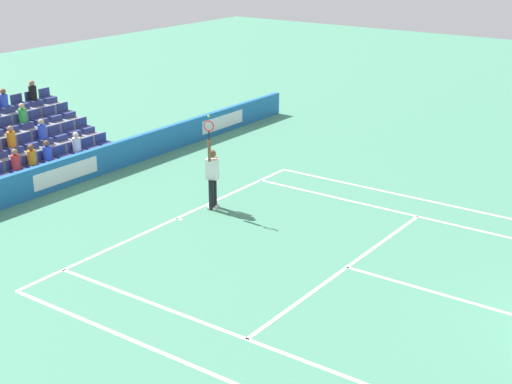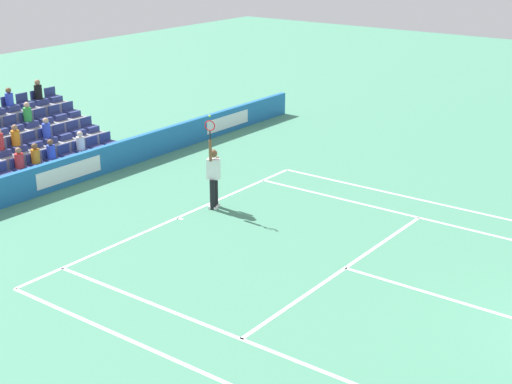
% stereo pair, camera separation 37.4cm
% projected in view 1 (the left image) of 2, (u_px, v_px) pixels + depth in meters
% --- Properties ---
extents(line_baseline, '(10.97, 0.10, 0.01)m').
position_uv_depth(line_baseline, '(177.00, 218.00, 21.20)').
color(line_baseline, white).
rests_on(line_baseline, ground).
extents(line_service, '(8.23, 0.10, 0.01)m').
position_uv_depth(line_service, '(347.00, 267.00, 18.19)').
color(line_service, white).
rests_on(line_service, ground).
extents(line_centre_service, '(0.10, 6.40, 0.01)m').
position_uv_depth(line_centre_service, '(475.00, 304.00, 16.43)').
color(line_centre_service, white).
rests_on(line_centre_service, ground).
extents(line_singles_sideline_left, '(0.10, 11.89, 0.01)m').
position_uv_depth(line_singles_sideline_left, '(265.00, 346.00, 14.79)').
color(line_singles_sideline_left, white).
rests_on(line_singles_sideline_left, ground).
extents(line_singles_sideline_right, '(0.10, 11.89, 0.01)m').
position_uv_depth(line_singles_sideline_right, '(433.00, 220.00, 21.09)').
color(line_singles_sideline_right, white).
rests_on(line_singles_sideline_right, ground).
extents(line_doubles_sideline_left, '(0.10, 11.89, 0.01)m').
position_uv_depth(line_doubles_sideline_left, '(223.00, 378.00, 13.74)').
color(line_doubles_sideline_left, white).
rests_on(line_doubles_sideline_left, ground).
extents(line_doubles_sideline_right, '(0.10, 11.89, 0.01)m').
position_uv_depth(line_doubles_sideline_right, '(451.00, 206.00, 22.13)').
color(line_doubles_sideline_right, white).
rests_on(line_doubles_sideline_right, ground).
extents(line_centre_mark, '(0.10, 0.20, 0.01)m').
position_uv_depth(line_centre_mark, '(179.00, 219.00, 21.14)').
color(line_centre_mark, white).
rests_on(line_centre_mark, ground).
extents(sponsor_barrier, '(23.98, 0.22, 0.93)m').
position_uv_depth(sponsor_barrier, '(64.00, 173.00, 23.61)').
color(sponsor_barrier, '#1E66AD').
rests_on(sponsor_barrier, ground).
extents(tennis_player, '(0.54, 0.43, 2.85)m').
position_uv_depth(tennis_player, '(212.00, 176.00, 21.64)').
color(tennis_player, black).
rests_on(tennis_player, ground).
extents(stadium_stand, '(6.20, 3.80, 2.63)m').
position_uv_depth(stadium_stand, '(4.00, 150.00, 25.12)').
color(stadium_stand, gray).
rests_on(stadium_stand, ground).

